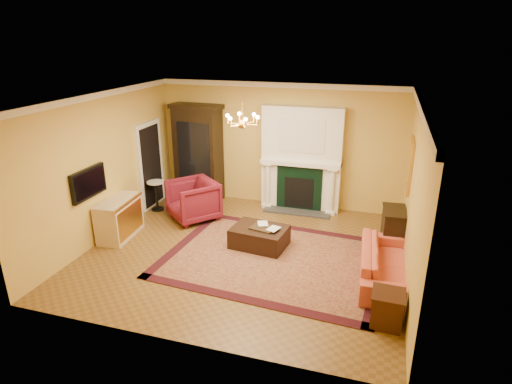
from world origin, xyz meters
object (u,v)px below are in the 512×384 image
at_px(wingback_armchair, 193,198).
at_px(console_table, 393,230).
at_px(coral_sofa, 385,258).
at_px(china_cabinet, 198,155).
at_px(pedestal_table, 156,194).
at_px(end_table, 387,310).
at_px(commode, 119,218).
at_px(leather_ottoman, 259,237).

xyz_separation_m(wingback_armchair, console_table, (4.40, -0.15, -0.11)).
bearing_deg(wingback_armchair, coral_sofa, 22.97).
bearing_deg(coral_sofa, wingback_armchair, 69.42).
bearing_deg(wingback_armchair, china_cabinet, 148.46).
distance_m(china_cabinet, console_table, 5.08).
bearing_deg(coral_sofa, pedestal_table, 70.53).
relative_size(pedestal_table, end_table, 1.43).
bearing_deg(pedestal_table, commode, -91.14).
distance_m(end_table, leather_ottoman, 3.09).
bearing_deg(commode, pedestal_table, 84.28).
height_order(china_cabinet, wingback_armchair, china_cabinet).
bearing_deg(china_cabinet, coral_sofa, -22.78).
relative_size(console_table, leather_ottoman, 0.74).
height_order(pedestal_table, coral_sofa, coral_sofa).
bearing_deg(commode, china_cabinet, 70.15).
xyz_separation_m(china_cabinet, console_table, (4.81, -1.44, -0.77)).
bearing_deg(wingback_armchair, end_table, 9.18).
relative_size(wingback_armchair, leather_ottoman, 0.96).
bearing_deg(commode, coral_sofa, -5.87).
height_order(commode, console_table, commode).
relative_size(commode, console_table, 1.39).
height_order(pedestal_table, leather_ottoman, pedestal_table).
relative_size(wingback_armchair, commode, 0.92).
distance_m(pedestal_table, coral_sofa, 5.59).
height_order(commode, coral_sofa, commode).
relative_size(end_table, leather_ottoman, 0.48).
xyz_separation_m(pedestal_table, coral_sofa, (5.35, -1.63, -0.03)).
distance_m(coral_sofa, console_table, 1.25).
bearing_deg(console_table, coral_sofa, -100.33).
distance_m(wingback_armchair, coral_sofa, 4.49).
bearing_deg(coral_sofa, console_table, -8.56).
bearing_deg(commode, end_table, -19.24).
relative_size(pedestal_table, console_table, 0.92).
bearing_deg(china_cabinet, commode, -98.17).
xyz_separation_m(pedestal_table, commode, (-0.03, -1.51, -0.01)).
bearing_deg(console_table, wingback_armchair, 173.77).
relative_size(china_cabinet, console_table, 2.94).
xyz_separation_m(coral_sofa, console_table, (0.13, 1.24, 0.00)).
height_order(coral_sofa, console_table, console_table).
bearing_deg(commode, wingback_armchair, 44.36).
height_order(wingback_armchair, end_table, wingback_armchair).
bearing_deg(china_cabinet, pedestal_table, -115.26).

